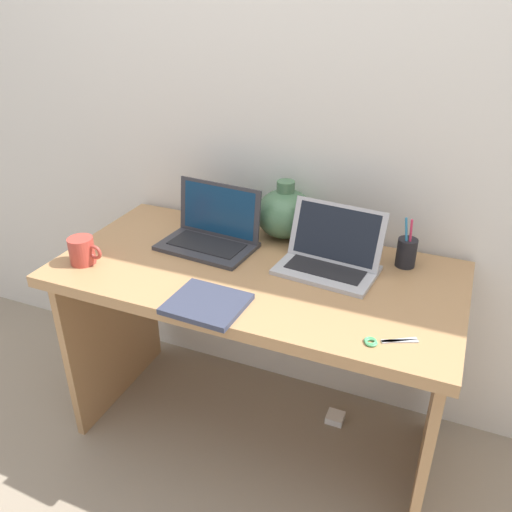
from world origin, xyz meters
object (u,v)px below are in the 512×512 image
laptop_left (213,229)px  laptop_right (331,253)px  scissors (381,341)px  notebook_stack (207,304)px  coffee_mug (82,251)px  pen_cup (406,252)px  green_vase (285,213)px  power_brick (335,418)px

laptop_left → laptop_right: laptop_left is taller
scissors → notebook_stack: bearing=-177.1°
coffee_mug → pen_cup: bearing=21.8°
laptop_right → notebook_stack: 0.46m
green_vase → scissors: green_vase is taller
laptop_right → power_brick: laptop_right is taller
laptop_left → laptop_right: (0.45, -0.01, -0.00)m
laptop_right → notebook_stack: bearing=-126.6°
laptop_right → coffee_mug: size_ratio=2.73×
green_vase → scissors: (0.47, -0.52, -0.09)m
laptop_right → power_brick: size_ratio=4.87×
green_vase → notebook_stack: bearing=-95.1°
green_vase → notebook_stack: size_ratio=0.98×
notebook_stack → power_brick: 0.93m
laptop_right → pen_cup: size_ratio=1.91×
green_vase → notebook_stack: green_vase is taller
laptop_right → green_vase: 0.29m
pen_cup → notebook_stack: bearing=-136.3°
coffee_mug → pen_cup: size_ratio=0.70×
laptop_left → coffee_mug: 0.46m
green_vase → coffee_mug: green_vase is taller
green_vase → laptop_right: bearing=-37.1°
coffee_mug → power_brick: coffee_mug is taller
laptop_left → pen_cup: size_ratio=1.97×
notebook_stack → power_brick: (0.33, 0.44, -0.74)m
green_vase → coffee_mug: size_ratio=1.75×
laptop_left → green_vase: size_ratio=1.61×
coffee_mug → scissors: coffee_mug is taller
green_vase → pen_cup: 0.46m
laptop_right → laptop_left: bearing=178.8°
laptop_right → pen_cup: (0.23, 0.11, -0.00)m
coffee_mug → scissors: (1.03, -0.05, -0.04)m
laptop_left → coffee_mug: (-0.34, -0.30, -0.01)m
pen_cup → power_brick: pen_cup is taller
notebook_stack → laptop_right: bearing=53.4°
notebook_stack → power_brick: notebook_stack is taller
power_brick → laptop_right: bearing=-125.5°
notebook_stack → coffee_mug: (-0.51, 0.08, 0.04)m
laptop_left → scissors: laptop_left is taller
coffee_mug → power_brick: (0.84, 0.37, -0.78)m
laptop_left → notebook_stack: size_ratio=1.58×
power_brick → pen_cup: bearing=12.7°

